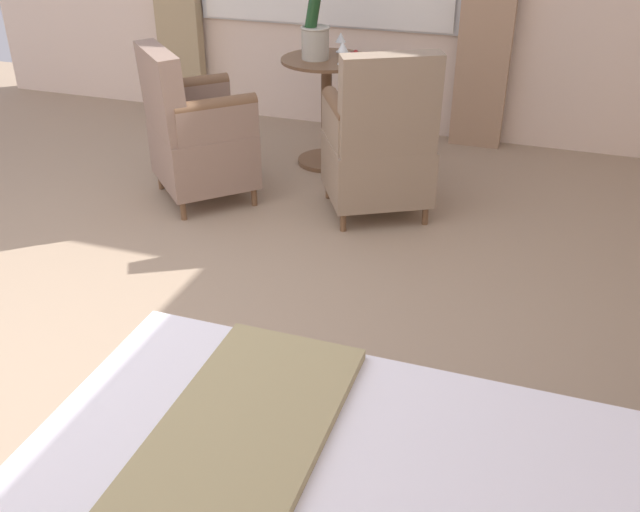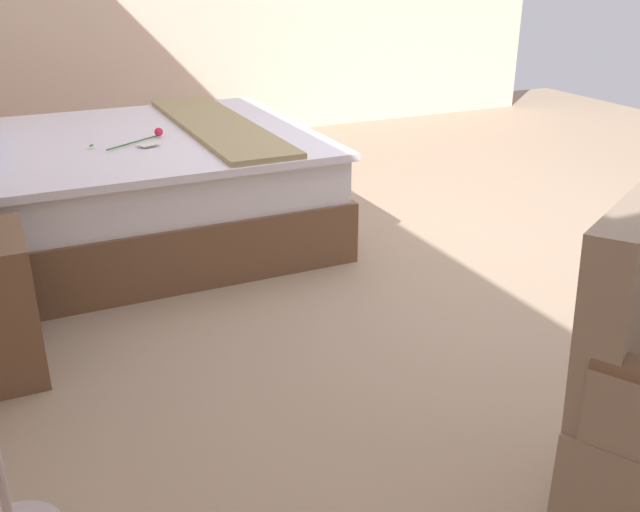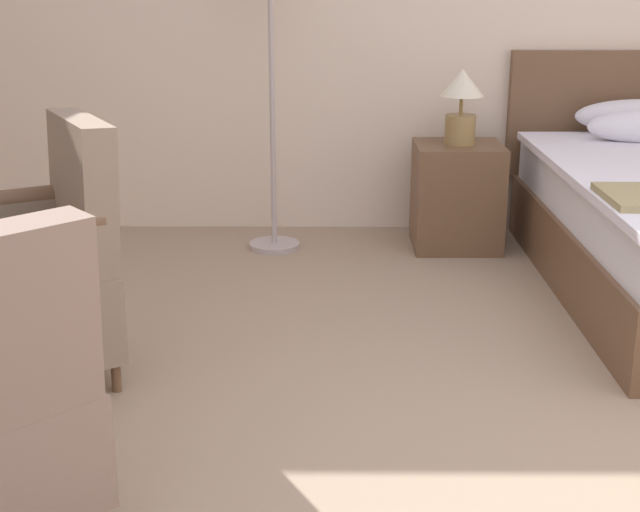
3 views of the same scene
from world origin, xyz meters
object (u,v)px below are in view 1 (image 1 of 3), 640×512
at_px(side_table_round, 326,104).
at_px(armchair_by_window, 379,147).
at_px(wine_glass_near_edge, 341,38).
at_px(snack_plate, 352,55).
at_px(wine_glass_near_bucket, 343,48).
at_px(champagne_bucket, 315,35).
at_px(armchair_facing_bed, 195,135).

relative_size(side_table_round, armchair_by_window, 0.73).
xyz_separation_m(wine_glass_near_edge, snack_plate, (0.09, 0.11, -0.08)).
bearing_deg(side_table_round, wine_glass_near_bucket, 52.21).
distance_m(champagne_bucket, armchair_by_window, 0.98).
bearing_deg(side_table_round, snack_plate, 122.87).
distance_m(armchair_by_window, armchair_facing_bed, 1.09).
xyz_separation_m(side_table_round, wine_glass_near_bucket, (0.11, 0.14, 0.40)).
distance_m(wine_glass_near_bucket, armchair_facing_bed, 1.06).
height_order(wine_glass_near_edge, snack_plate, wine_glass_near_edge).
bearing_deg(wine_glass_near_bucket, champagne_bucket, -109.54).
relative_size(wine_glass_near_bucket, armchair_facing_bed, 0.15).
height_order(side_table_round, champagne_bucket, champagne_bucket).
height_order(side_table_round, wine_glass_near_bucket, wine_glass_near_bucket).
bearing_deg(armchair_facing_bed, side_table_round, 145.63).
bearing_deg(wine_glass_near_edge, wine_glass_near_bucket, 19.83).
bearing_deg(side_table_round, champagne_bucket, -62.41).
height_order(side_table_round, wine_glass_near_edge, wine_glass_near_edge).
xyz_separation_m(wine_glass_near_bucket, armchair_facing_bed, (0.69, -0.69, -0.41)).
distance_m(champagne_bucket, armchair_facing_bed, 1.01).
xyz_separation_m(champagne_bucket, armchair_by_window, (0.63, 0.60, -0.44)).
xyz_separation_m(champagne_bucket, wine_glass_near_edge, (-0.22, 0.10, -0.06)).
height_order(side_table_round, armchair_facing_bed, armchair_facing_bed).
xyz_separation_m(wine_glass_near_bucket, snack_plate, (-0.20, -0.00, -0.09)).
bearing_deg(armchair_by_window, armchair_facing_bed, -82.78).
bearing_deg(snack_plate, wine_glass_near_bucket, 0.38).
height_order(champagne_bucket, armchair_by_window, champagne_bucket).
bearing_deg(armchair_facing_bed, wine_glass_near_edge, 149.42).
bearing_deg(wine_glass_near_bucket, armchair_by_window, 35.45).
xyz_separation_m(side_table_round, armchair_by_window, (0.66, 0.54, 0.00)).
relative_size(side_table_round, champagne_bucket, 1.43).
relative_size(side_table_round, snack_plate, 4.53).
height_order(wine_glass_near_edge, armchair_by_window, armchair_by_window).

